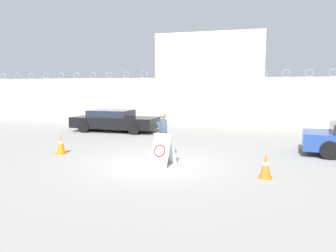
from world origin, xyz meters
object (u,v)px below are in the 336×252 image
at_px(security_guard, 163,134).
at_px(traffic_cone_mid, 266,166).
at_px(barricade_sign, 162,150).
at_px(traffic_cone_near, 61,144).
at_px(parked_car_front_coupe, 114,120).

distance_m(security_guard, traffic_cone_mid, 3.66).
relative_size(barricade_sign, traffic_cone_mid, 1.43).
bearing_deg(security_guard, traffic_cone_near, -114.27).
height_order(barricade_sign, parked_car_front_coupe, parked_car_front_coupe).
bearing_deg(traffic_cone_mid, traffic_cone_near, 170.25).
bearing_deg(parked_car_front_coupe, traffic_cone_near, -83.53).
relative_size(traffic_cone_near, parked_car_front_coupe, 0.16).
bearing_deg(parked_car_front_coupe, traffic_cone_mid, -42.65).
height_order(traffic_cone_mid, parked_car_front_coupe, parked_car_front_coupe).
height_order(traffic_cone_near, traffic_cone_mid, traffic_cone_near).
relative_size(security_guard, traffic_cone_mid, 2.32).
distance_m(traffic_cone_near, parked_car_front_coupe, 6.20).
bearing_deg(security_guard, parked_car_front_coupe, -166.99).
distance_m(barricade_sign, traffic_cone_near, 4.27).
relative_size(security_guard, traffic_cone_near, 2.19).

